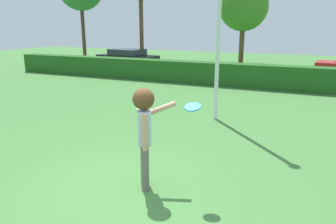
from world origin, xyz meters
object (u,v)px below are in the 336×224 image
at_px(person, 145,124).
at_px(parked_car_black, 127,57).
at_px(birch_tree, 244,7).
at_px(frisbee, 193,107).

height_order(person, parked_car_black, person).
distance_m(person, parked_car_black, 17.06).
bearing_deg(person, birch_tree, 97.26).
distance_m(frisbee, parked_car_black, 17.37).
height_order(frisbee, parked_car_black, frisbee).
bearing_deg(birch_tree, frisbee, -80.49).
bearing_deg(frisbee, birch_tree, 99.51).
height_order(parked_car_black, birch_tree, birch_tree).
distance_m(person, frisbee, 0.89).
xyz_separation_m(frisbee, birch_tree, (-3.42, 20.39, 2.59)).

